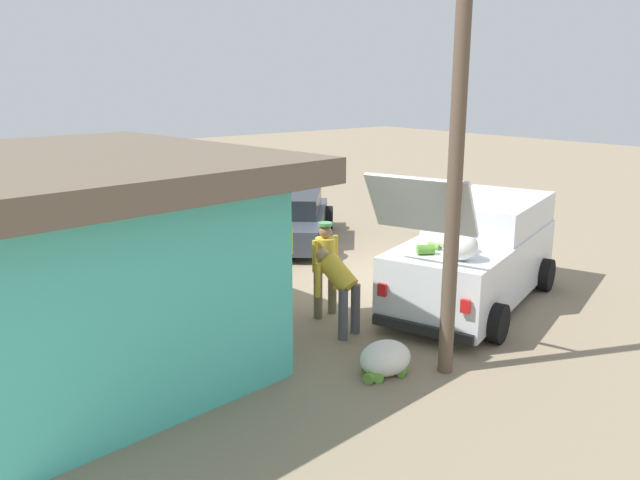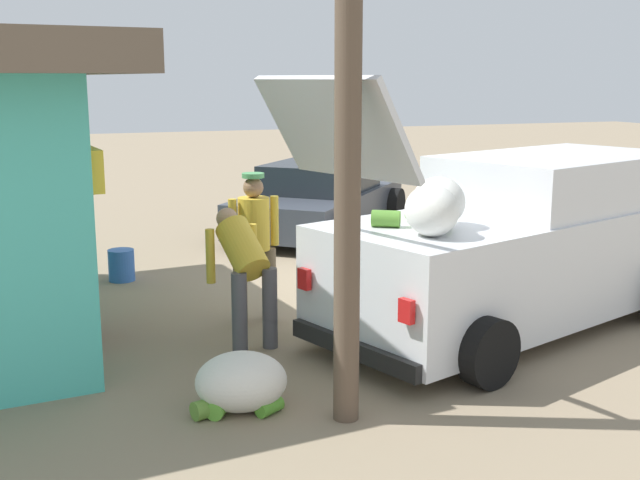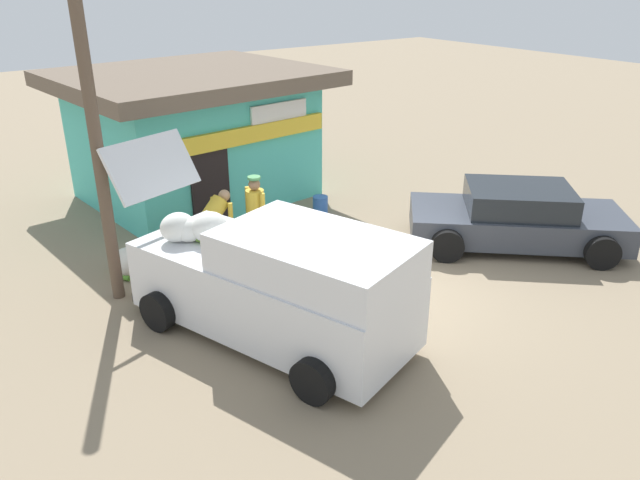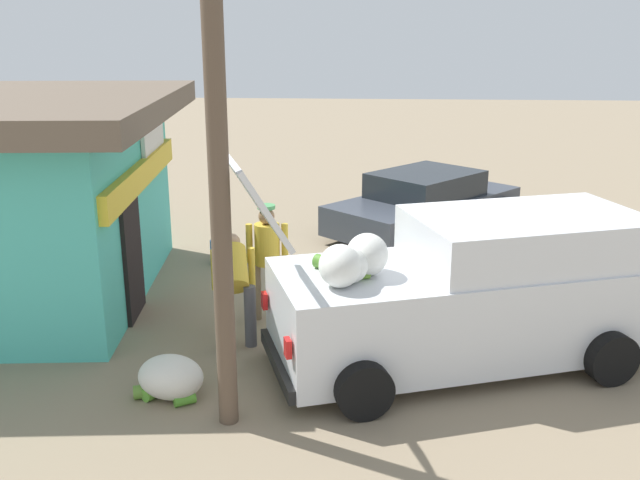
# 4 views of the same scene
# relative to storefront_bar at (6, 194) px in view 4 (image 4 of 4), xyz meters

# --- Properties ---
(ground_plane) EXTENTS (60.00, 60.00, 0.00)m
(ground_plane) POSITION_rel_storefront_bar_xyz_m (0.67, -6.13, -1.56)
(ground_plane) COLOR gray
(storefront_bar) EXTENTS (6.06, 5.39, 2.98)m
(storefront_bar) POSITION_rel_storefront_bar_xyz_m (0.00, 0.00, 0.00)
(storefront_bar) COLOR #4CC6B7
(storefront_bar) RESTS_ON ground_plane
(delivery_van) EXTENTS (3.13, 5.12, 2.64)m
(delivery_van) POSITION_rel_storefront_bar_xyz_m (-1.79, -6.47, -0.65)
(delivery_van) COLOR silver
(delivery_van) RESTS_ON ground_plane
(parked_sedan) EXTENTS (4.23, 4.06, 1.21)m
(parked_sedan) POSITION_rel_storefront_bar_xyz_m (3.85, -6.39, -0.99)
(parked_sedan) COLOR #383D47
(parked_sedan) RESTS_ON ground_plane
(vendor_standing) EXTENTS (0.37, 0.57, 1.63)m
(vendor_standing) POSITION_rel_storefront_bar_xyz_m (-0.65, -3.91, -0.63)
(vendor_standing) COLOR #726047
(vendor_standing) RESTS_ON ground_plane
(customer_bending) EXTENTS (0.76, 0.62, 1.35)m
(customer_bending) POSITION_rel_storefront_bar_xyz_m (-1.39, -3.59, -0.74)
(customer_bending) COLOR #4C4C51
(customer_bending) RESTS_ON ground_plane
(unloaded_banana_pile) EXTENTS (0.87, 0.84, 0.48)m
(unloaded_banana_pile) POSITION_rel_storefront_bar_xyz_m (-2.88, -3.12, -1.34)
(unloaded_banana_pile) COLOR silver
(unloaded_banana_pile) RESTS_ON ground_plane
(paint_bucket) EXTENTS (0.34, 0.34, 0.42)m
(paint_bucket) POSITION_rel_storefront_bar_xyz_m (1.67, -2.76, -1.36)
(paint_bucket) COLOR blue
(paint_bucket) RESTS_ON ground_plane
(utility_pole) EXTENTS (0.20, 0.20, 4.85)m
(utility_pole) POSITION_rel_storefront_bar_xyz_m (-3.34, -3.86, 0.86)
(utility_pole) COLOR brown
(utility_pole) RESTS_ON ground_plane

